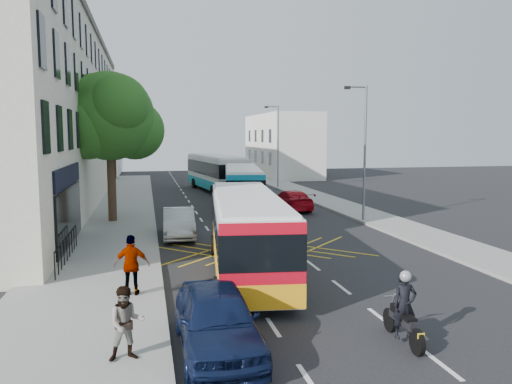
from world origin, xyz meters
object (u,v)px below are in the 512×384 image
bus_mid (243,187)px  distant_car_grey (211,176)px  distant_car_dark (223,171)px  red_hatchback (291,200)px  bus_far (216,172)px  parked_car_silver (179,223)px  street_tree (109,117)px  bus_near (247,232)px  motorbike (404,309)px  pedestrian_far (132,265)px  pedestrian_near (127,323)px  distant_car_silver (227,177)px  lamp_far (277,142)px  parked_car_blue (217,319)px  lamp_near (363,146)px

bus_mid → distant_car_grey: size_ratio=2.33×
distant_car_dark → red_hatchback: bearing=83.9°
bus_far → parked_car_silver: 21.78m
street_tree → bus_near: size_ratio=0.81×
distant_car_grey → street_tree: bearing=-117.1°
motorbike → red_hatchback: 22.70m
bus_near → pedestrian_far: 4.85m
red_hatchback → bus_far: bearing=-79.4°
bus_far → pedestrian_near: bus_far is taller
motorbike → distant_car_grey: bearing=91.1°
motorbike → distant_car_silver: motorbike is taller
bus_mid → motorbike: bus_mid is taller
lamp_far → distant_car_dark: (-3.02, 15.86, -3.89)m
distant_car_silver → motorbike: bearing=85.1°
bus_mid → motorbike: bearing=-82.6°
bus_mid → pedestrian_far: size_ratio=5.60×
lamp_far → parked_car_blue: bearing=-107.1°
pedestrian_near → motorbike: bearing=-8.6°
parked_car_silver → pedestrian_near: size_ratio=2.63×
street_tree → motorbike: street_tree is taller
lamp_near → parked_car_silver: 11.94m
parked_car_silver → pedestrian_far: (-2.10, -9.66, 0.38)m
lamp_near → pedestrian_near: 21.44m
street_tree → pedestrian_far: 15.67m
street_tree → pedestrian_near: 20.23m
street_tree → red_hatchback: bearing=12.9°
bus_near → pedestrian_near: (-4.21, -7.12, -0.57)m
distant_car_grey → distant_car_dark: distant_car_dark is taller
lamp_far → red_hatchback: (-2.77, -14.31, -3.90)m
lamp_near → distant_car_dark: bearing=94.8°
bus_mid → motorbike: 24.07m
bus_near → pedestrian_far: size_ratio=5.60×
lamp_far → motorbike: size_ratio=3.78×
street_tree → distant_car_silver: size_ratio=2.54×
lamp_far → distant_car_silver: (-3.70, 8.45, -4.03)m
bus_near → distant_car_silver: 38.22m
pedestrian_near → street_tree: bearing=87.5°
bus_far → motorbike: bus_far is taller
bus_near → distant_car_grey: size_ratio=2.32×
parked_car_blue → distant_car_silver: size_ratio=1.34×
bus_near → parked_car_blue: bearing=-100.7°
bus_mid → parked_car_blue: bus_mid is taller
bus_mid → distant_car_grey: bearing=97.4°
bus_mid → distant_car_dark: 28.68m
bus_mid → bus_far: (-0.31, 11.77, 0.22)m
lamp_far → distant_car_grey: 11.44m
parked_car_blue → parked_car_silver: (0.00, 14.06, -0.05)m
parked_car_blue → red_hatchback: (8.32, 21.85, -0.08)m
bus_far → distant_car_silver: (2.52, 9.34, -1.20)m
parked_car_silver → distant_car_dark: bearing=80.1°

